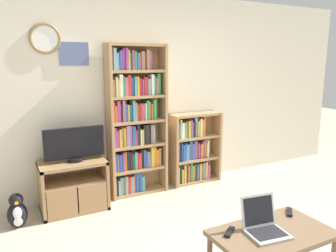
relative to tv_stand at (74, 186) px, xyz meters
The scene contains 10 objects.
wall_back 1.46m from the tv_stand, 16.07° to the left, with size 7.07×0.09×2.60m.
tv_stand is the anchor object (origin of this frame).
television 0.50m from the tv_stand, 19.95° to the left, with size 0.68×0.18×0.40m.
bookshelf_tall 1.08m from the tv_stand, ahead, with size 0.76×0.25×1.95m.
bookshelf_short 1.73m from the tv_stand, ahead, with size 0.75×0.24×1.01m.
coffee_table 2.31m from the tv_stand, 59.88° to the right, with size 0.96×0.56×0.41m.
laptop 2.25m from the tv_stand, 60.94° to the right, with size 0.34×0.34×0.27m.
remote_near_laptop 2.04m from the tv_stand, 65.63° to the right, with size 0.15×0.13×0.02m.
remote_far_from_laptop 2.38m from the tv_stand, 50.01° to the right, with size 0.15×0.14×0.02m.
penguin_figurine 0.65m from the tv_stand, 166.88° to the right, with size 0.20×0.18×0.38m.
Camera 1 is at (-1.70, -1.82, 1.75)m, focal length 35.00 mm.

